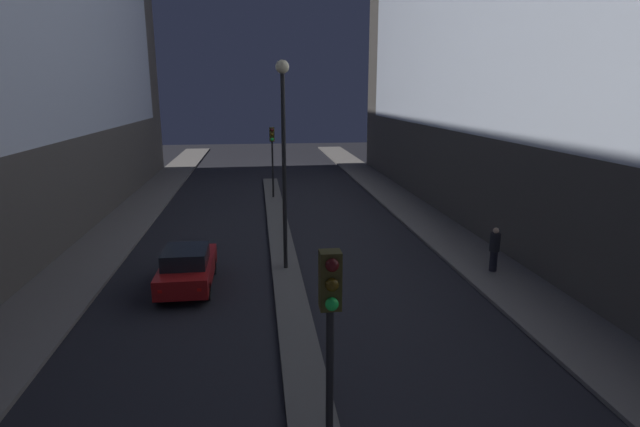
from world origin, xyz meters
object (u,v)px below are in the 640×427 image
at_px(traffic_light_mid, 272,146).
at_px(car_left_lane, 187,267).
at_px(street_lamp, 283,133).
at_px(pedestrian_on_right_sidewalk, 494,248).
at_px(traffic_light_near, 330,329).

relative_size(traffic_light_mid, car_left_lane, 1.11).
height_order(traffic_light_mid, car_left_lane, traffic_light_mid).
height_order(street_lamp, car_left_lane, street_lamp).
height_order(traffic_light_mid, pedestrian_on_right_sidewalk, traffic_light_mid).
bearing_deg(traffic_light_near, street_lamp, 90.00).
distance_m(car_left_lane, pedestrian_on_right_sidewalk, 11.69).
height_order(car_left_lane, pedestrian_on_right_sidewalk, pedestrian_on_right_sidewalk).
bearing_deg(car_left_lane, pedestrian_on_right_sidewalk, -0.16).
xyz_separation_m(street_lamp, car_left_lane, (-3.63, -1.29, -4.68)).
xyz_separation_m(traffic_light_mid, pedestrian_on_right_sidewalk, (8.05, -15.00, -2.46)).
bearing_deg(pedestrian_on_right_sidewalk, street_lamp, 170.64).
bearing_deg(street_lamp, traffic_light_near, -90.00).
distance_m(traffic_light_near, street_lamp, 12.16).
distance_m(traffic_light_near, pedestrian_on_right_sidewalk, 13.59).
bearing_deg(traffic_light_mid, pedestrian_on_right_sidewalk, -61.78).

